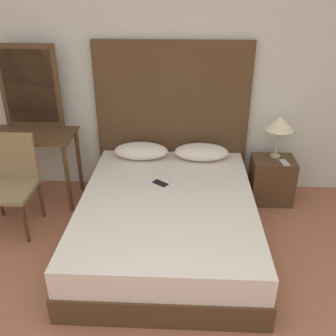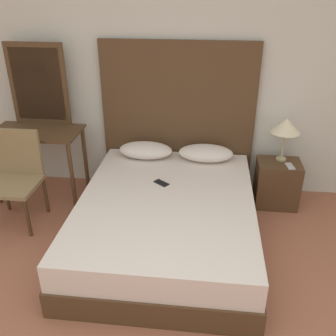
{
  "view_description": "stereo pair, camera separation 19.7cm",
  "coord_description": "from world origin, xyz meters",
  "px_view_note": "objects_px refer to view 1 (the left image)",
  "views": [
    {
      "loc": [
        0.07,
        -1.3,
        2.24
      ],
      "look_at": [
        -0.08,
        1.68,
        0.72
      ],
      "focal_mm": 40.0,
      "sensor_mm": 36.0,
      "label": 1
    },
    {
      "loc": [
        0.26,
        -1.29,
        2.24
      ],
      "look_at": [
        -0.08,
        1.68,
        0.72
      ],
      "focal_mm": 40.0,
      "sensor_mm": 36.0,
      "label": 2
    }
  ],
  "objects_px": {
    "phone_on_bed": "(160,183)",
    "nightstand": "(271,180)",
    "vanity_desk": "(30,146)",
    "chair": "(10,177)",
    "phone_on_nightstand": "(285,163)",
    "table_lamp": "(280,123)",
    "bed": "(167,220)"
  },
  "relations": [
    {
      "from": "nightstand",
      "to": "table_lamp",
      "type": "height_order",
      "value": "table_lamp"
    },
    {
      "from": "vanity_desk",
      "to": "chair",
      "type": "distance_m",
      "value": 0.48
    },
    {
      "from": "chair",
      "to": "nightstand",
      "type": "bearing_deg",
      "value": 11.95
    },
    {
      "from": "bed",
      "to": "vanity_desk",
      "type": "distance_m",
      "value": 1.69
    },
    {
      "from": "bed",
      "to": "chair",
      "type": "bearing_deg",
      "value": 171.92
    },
    {
      "from": "table_lamp",
      "to": "vanity_desk",
      "type": "height_order",
      "value": "table_lamp"
    },
    {
      "from": "phone_on_bed",
      "to": "table_lamp",
      "type": "height_order",
      "value": "table_lamp"
    },
    {
      "from": "phone_on_nightstand",
      "to": "vanity_desk",
      "type": "bearing_deg",
      "value": -179.75
    },
    {
      "from": "phone_on_bed",
      "to": "nightstand",
      "type": "height_order",
      "value": "nightstand"
    },
    {
      "from": "phone_on_bed",
      "to": "phone_on_nightstand",
      "type": "distance_m",
      "value": 1.35
    },
    {
      "from": "nightstand",
      "to": "table_lamp",
      "type": "xyz_separation_m",
      "value": [
        0.02,
        0.07,
        0.63
      ]
    },
    {
      "from": "phone_on_bed",
      "to": "table_lamp",
      "type": "bearing_deg",
      "value": 26.08
    },
    {
      "from": "table_lamp",
      "to": "nightstand",
      "type": "bearing_deg",
      "value": -105.66
    },
    {
      "from": "phone_on_nightstand",
      "to": "chair",
      "type": "height_order",
      "value": "chair"
    },
    {
      "from": "table_lamp",
      "to": "phone_on_bed",
      "type": "bearing_deg",
      "value": -153.92
    },
    {
      "from": "phone_on_bed",
      "to": "vanity_desk",
      "type": "relative_size",
      "value": 0.17
    },
    {
      "from": "table_lamp",
      "to": "chair",
      "type": "bearing_deg",
      "value": -166.7
    },
    {
      "from": "nightstand",
      "to": "table_lamp",
      "type": "relative_size",
      "value": 1.09
    },
    {
      "from": "vanity_desk",
      "to": "chair",
      "type": "bearing_deg",
      "value": -96.1
    },
    {
      "from": "bed",
      "to": "nightstand",
      "type": "relative_size",
      "value": 4.05
    },
    {
      "from": "phone_on_bed",
      "to": "vanity_desk",
      "type": "height_order",
      "value": "vanity_desk"
    },
    {
      "from": "phone_on_nightstand",
      "to": "chair",
      "type": "xyz_separation_m",
      "value": [
        -2.74,
        -0.47,
        0.01
      ]
    },
    {
      "from": "bed",
      "to": "vanity_desk",
      "type": "xyz_separation_m",
      "value": [
        -1.49,
        0.68,
        0.42
      ]
    },
    {
      "from": "chair",
      "to": "phone_on_nightstand",
      "type": "bearing_deg",
      "value": 9.81
    },
    {
      "from": "nightstand",
      "to": "phone_on_nightstand",
      "type": "distance_m",
      "value": 0.29
    },
    {
      "from": "phone_on_nightstand",
      "to": "table_lamp",
      "type": "bearing_deg",
      "value": 112.96
    },
    {
      "from": "nightstand",
      "to": "bed",
      "type": "bearing_deg",
      "value": -144.93
    },
    {
      "from": "vanity_desk",
      "to": "table_lamp",
      "type": "bearing_deg",
      "value": 3.71
    },
    {
      "from": "phone_on_bed",
      "to": "nightstand",
      "type": "bearing_deg",
      "value": 23.68
    },
    {
      "from": "bed",
      "to": "phone_on_nightstand",
      "type": "height_order",
      "value": "phone_on_nightstand"
    },
    {
      "from": "table_lamp",
      "to": "vanity_desk",
      "type": "distance_m",
      "value": 2.64
    },
    {
      "from": "phone_on_bed",
      "to": "nightstand",
      "type": "xyz_separation_m",
      "value": [
        1.19,
        0.52,
        -0.22
      ]
    }
  ]
}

